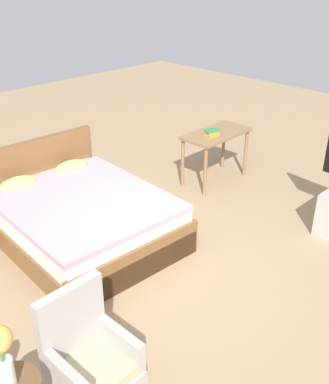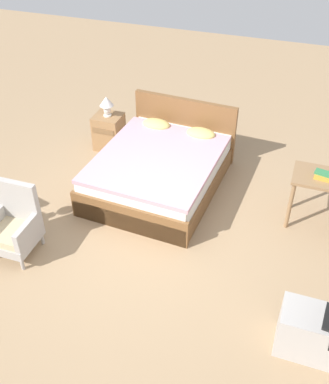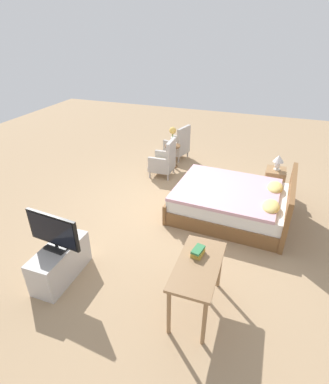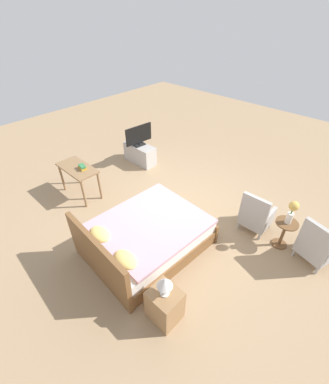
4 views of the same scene
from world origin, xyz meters
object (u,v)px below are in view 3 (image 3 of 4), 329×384
Objects in this scene: armchair_by_window_right at (164,161)px; flower_vase at (173,134)px; armchair_by_window_left at (178,145)px; vanity_desk at (198,271)px; side_table at (172,153)px; tv_flatscreen at (53,231)px; nightstand at (274,182)px; bed at (233,202)px; table_lamp at (278,160)px; book_stack at (198,252)px; tv_stand at (60,262)px.

flower_vase reaches higher than armchair_by_window_right.
armchair_by_window_left reaches higher than vanity_desk.
side_table is 0.51m from flower_vase.
nightstand is at bearing 142.13° from tv_flatscreen.
side_table is at bearing -134.80° from bed.
table_lamp is at bearing 148.24° from bed.
bed is 2.68× the size of tv_flatscreen.
nightstand is (0.65, 2.53, -0.57)m from flower_vase.
flower_vase is at bearing -157.69° from vanity_desk.
armchair_by_window_right is at bearing -153.83° from book_stack.
bed reaches higher than nightstand.
bed is 2.30× the size of tv_stand.
book_stack is (4.55, 1.67, 0.43)m from armchair_by_window_left.
tv_stand is (2.47, -2.10, -0.03)m from bed.
armchair_by_window_left is at bearing -159.77° from book_stack.
flower_vase reaches higher than nightstand.
armchair_by_window_right reaches higher than side_table.
armchair_by_window_right is 1.56× the size of nightstand.
vanity_desk is at bearing 25.73° from armchair_by_window_right.
vanity_desk is 4.72× the size of book_stack.
nightstand is (-1.15, 0.71, -0.00)m from bed.
nightstand is at bearing 75.62° from side_table.
book_stack is (3.98, 1.65, -0.07)m from flower_vase.
armchair_by_window_left is at bearing 176.82° from tv_stand.
nightstand is at bearing -90.00° from table_lamp.
vanity_desk is at bearing -13.28° from nightstand.
side_table is at bearing 176.13° from tv_flatscreen.
nightstand is 0.62× the size of tv_stand.
armchair_by_window_left reaches higher than nightstand.
bed is 1.45m from table_lamp.
book_stack is at bearing 98.48° from tv_flatscreen.
tv_stand is at bearing -37.88° from nightstand.
side_table is 1.75× the size of table_lamp.
tv_stand is at bearing 174.70° from tv_flatscreen.
armchair_by_window_right is (-1.22, -1.83, 0.08)m from bed.
tv_flatscreen is at bearing -4.19° from armchair_by_window_right.
armchair_by_window_left is 1.93× the size of flower_vase.
flower_vase reaches higher than tv_stand.
tv_flatscreen is (2.47, -2.10, 0.53)m from bed.
book_stack is (3.33, -0.87, 0.51)m from nightstand.
tv_flatscreen is at bearing -37.87° from table_lamp.
vanity_desk is (4.71, 1.72, 0.27)m from armchair_by_window_left.
vanity_desk is (-0.12, 1.99, 0.37)m from tv_stand.
side_table is at bearing 2.07° from armchair_by_window_left.
book_stack is (-0.29, 1.94, -0.02)m from tv_flatscreen.
tv_flatscreen is 2.00m from vanity_desk.
nightstand is at bearing 165.31° from book_stack.
tv_flatscreen reaches higher than side_table.
table_lamp is at bearing 142.11° from tv_stand.
flower_vase is at bearing 178.21° from armchair_by_window_right.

